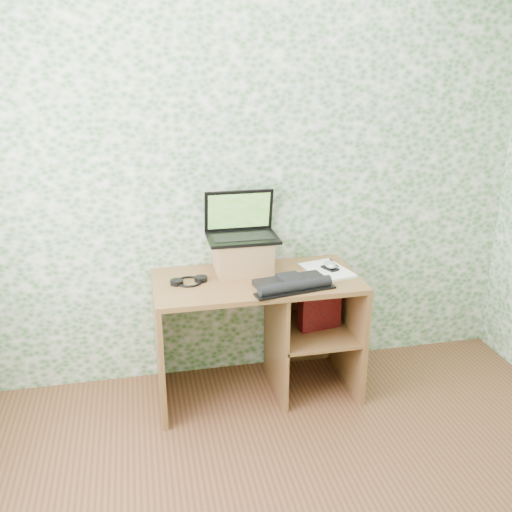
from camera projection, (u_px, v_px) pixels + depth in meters
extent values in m
plane|color=white|center=(246.00, 175.00, 3.42)|extent=(3.50, 0.00, 3.50)
cube|color=brown|center=(257.00, 281.00, 3.33)|extent=(1.20, 0.60, 0.03)
cube|color=brown|center=(159.00, 348.00, 3.34)|extent=(0.03, 0.60, 0.72)
cube|color=brown|center=(348.00, 329.00, 3.57)|extent=(0.03, 0.60, 0.72)
cube|color=brown|center=(276.00, 336.00, 3.48)|extent=(0.02, 0.56, 0.72)
cube|color=brown|center=(312.00, 330.00, 3.52)|extent=(0.46, 0.56, 0.02)
cube|color=brown|center=(300.00, 313.00, 3.79)|extent=(0.48, 0.02, 0.72)
cube|color=brown|center=(243.00, 255.00, 3.41)|extent=(0.33, 0.28, 0.20)
cube|color=black|center=(243.00, 238.00, 3.38)|extent=(0.42, 0.29, 0.02)
cube|color=black|center=(243.00, 237.00, 3.36)|extent=(0.36, 0.16, 0.00)
cube|color=black|center=(239.00, 210.00, 3.44)|extent=(0.42, 0.07, 0.26)
cube|color=#385F1B|center=(239.00, 211.00, 3.43)|extent=(0.38, 0.05, 0.22)
cube|color=black|center=(290.00, 281.00, 3.24)|extent=(0.43, 0.22, 0.03)
cube|color=black|center=(290.00, 280.00, 3.24)|extent=(0.15, 0.15, 0.05)
cylinder|color=black|center=(295.00, 286.00, 3.14)|extent=(0.43, 0.14, 0.07)
cube|color=black|center=(295.00, 291.00, 3.14)|extent=(0.47, 0.17, 0.01)
torus|color=black|center=(189.00, 282.00, 3.27)|extent=(0.18, 0.18, 0.01)
cylinder|color=black|center=(177.00, 282.00, 3.24)|extent=(0.08, 0.08, 0.03)
cylinder|color=black|center=(201.00, 279.00, 3.29)|extent=(0.08, 0.08, 0.03)
cube|color=white|center=(327.00, 270.00, 3.43)|extent=(0.29, 0.36, 0.01)
ellipsoid|color=silver|center=(330.00, 266.00, 3.42)|extent=(0.11, 0.13, 0.04)
cylinder|color=black|center=(334.00, 263.00, 3.52)|extent=(0.01, 0.14, 0.01)
cube|color=maroon|center=(319.00, 305.00, 3.47)|extent=(0.27, 0.13, 0.31)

